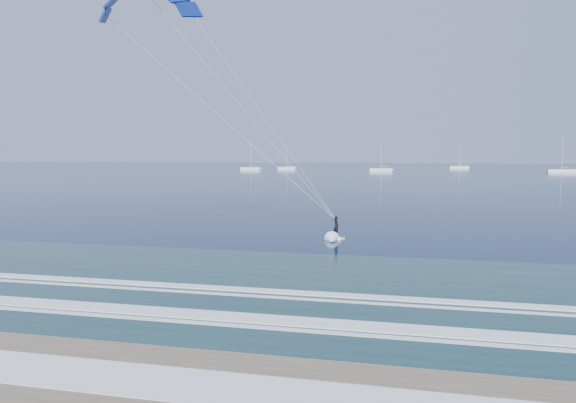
% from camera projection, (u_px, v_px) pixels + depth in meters
% --- Properties ---
extents(kitesurfer_rig, '(17.24, 9.59, 18.44)m').
position_uv_depth(kitesurfer_rig, '(245.00, 111.00, 35.56)').
color(kitesurfer_rig, yellow).
rests_on(kitesurfer_rig, ground).
extents(sailboat_0, '(8.80, 2.40, 12.08)m').
position_uv_depth(sailboat_0, '(251.00, 168.00, 228.42)').
color(sailboat_0, white).
rests_on(sailboat_0, ground).
extents(sailboat_1, '(8.28, 2.40, 11.22)m').
position_uv_depth(sailboat_1, '(287.00, 168.00, 239.22)').
color(sailboat_1, white).
rests_on(sailboat_1, ground).
extents(sailboat_2, '(8.91, 2.40, 12.34)m').
position_uv_depth(sailboat_2, '(381.00, 170.00, 208.57)').
color(sailboat_2, white).
rests_on(sailboat_2, ground).
extents(sailboat_3, '(8.96, 2.40, 12.15)m').
position_uv_depth(sailboat_3, '(459.00, 167.00, 255.16)').
color(sailboat_3, white).
rests_on(sailboat_3, ground).
extents(sailboat_4, '(9.88, 2.40, 13.32)m').
position_uv_depth(sailboat_4, '(562.00, 171.00, 193.81)').
color(sailboat_4, white).
rests_on(sailboat_4, ground).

